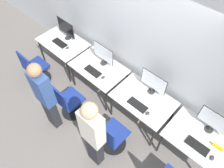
{
  "coord_description": "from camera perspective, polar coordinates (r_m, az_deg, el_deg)",
  "views": [
    {
      "loc": [
        1.68,
        -1.66,
        3.99
      ],
      "look_at": [
        0.0,
        0.15,
        0.86
      ],
      "focal_mm": 35.0,
      "sensor_mm": 36.0,
      "label": 1
    }
  ],
  "objects": [
    {
      "name": "ground_plane",
      "position": [
        4.63,
        -1.27,
        -7.69
      ],
      "size": [
        20.0,
        20.0,
        0.0
      ],
      "primitive_type": "plane",
      "color": "slate"
    },
    {
      "name": "wall_back",
      "position": [
        3.99,
        7.2,
        10.84
      ],
      "size": [
        12.0,
        0.05,
        2.8
      ],
      "color": "#B7BCC1",
      "rests_on": "ground_plane"
    },
    {
      "name": "desk_far_left",
      "position": [
        5.19,
        -12.66,
        10.12
      ],
      "size": [
        1.1,
        0.75,
        0.71
      ],
      "color": "silver",
      "rests_on": "ground_plane"
    },
    {
      "name": "monitor_far_left",
      "position": [
        5.05,
        -11.93,
        14.0
      ],
      "size": [
        0.52,
        0.14,
        0.48
      ],
      "color": "#2D2D2D",
      "rests_on": "desk_far_left"
    },
    {
      "name": "keyboard_far_left",
      "position": [
        5.11,
        -13.51,
        10.37
      ],
      "size": [
        0.37,
        0.16,
        0.02
      ],
      "color": "black",
      "rests_on": "desk_far_left"
    },
    {
      "name": "mouse_far_left",
      "position": [
        4.94,
        -11.57,
        9.21
      ],
      "size": [
        0.06,
        0.09,
        0.03
      ],
      "color": "#333333",
      "rests_on": "desk_far_left"
    },
    {
      "name": "office_chair_far_left",
      "position": [
        5.17,
        -19.48,
        3.65
      ],
      "size": [
        0.48,
        0.48,
        0.9
      ],
      "color": "black",
      "rests_on": "ground_plane"
    },
    {
      "name": "desk_left",
      "position": [
        4.52,
        -3.46,
        3.77
      ],
      "size": [
        1.1,
        0.75,
        0.71
      ],
      "color": "silver",
      "rests_on": "ground_plane"
    },
    {
      "name": "monitor_left",
      "position": [
        4.34,
        -2.29,
        7.92
      ],
      "size": [
        0.52,
        0.14,
        0.48
      ],
      "color": "#2D2D2D",
      "rests_on": "desk_left"
    },
    {
      "name": "keyboard_left",
      "position": [
        4.39,
        -5.03,
        3.34
      ],
      "size": [
        0.37,
        0.16,
        0.02
      ],
      "color": "black",
      "rests_on": "desk_left"
    },
    {
      "name": "mouse_left",
      "position": [
        4.26,
        -2.36,
        1.72
      ],
      "size": [
        0.06,
        0.09,
        0.03
      ],
      "color": "#333333",
      "rests_on": "desk_left"
    },
    {
      "name": "office_chair_left",
      "position": [
        4.41,
        -11.25,
        -4.8
      ],
      "size": [
        0.48,
        0.48,
        0.9
      ],
      "color": "black",
      "rests_on": "ground_plane"
    },
    {
      "name": "person_left",
      "position": [
        3.91,
        -17.11,
        -2.98
      ],
      "size": [
        0.36,
        0.22,
        1.7
      ],
      "color": "#232328",
      "rests_on": "ground_plane"
    },
    {
      "name": "desk_right",
      "position": [
        4.07,
        8.17,
        -4.48
      ],
      "size": [
        1.1,
        0.75,
        0.71
      ],
      "color": "silver",
      "rests_on": "ground_plane"
    },
    {
      "name": "monitor_right",
      "position": [
        3.92,
        10.76,
        0.42
      ],
      "size": [
        0.52,
        0.14,
        0.48
      ],
      "color": "#2D2D2D",
      "rests_on": "desk_right"
    },
    {
      "name": "keyboard_right",
      "position": [
        3.91,
        6.67,
        -5.43
      ],
      "size": [
        0.37,
        0.16,
        0.02
      ],
      "color": "black",
      "rests_on": "desk_right"
    },
    {
      "name": "mouse_right",
      "position": [
        3.84,
        9.28,
        -7.59
      ],
      "size": [
        0.06,
        0.09,
        0.03
      ],
      "color": "#333333",
      "rests_on": "desk_right"
    },
    {
      "name": "office_chair_right",
      "position": [
        3.98,
        -0.11,
        -13.6
      ],
      "size": [
        0.48,
        0.48,
        0.9
      ],
      "color": "black",
      "rests_on": "ground_plane"
    },
    {
      "name": "person_right",
      "position": [
        3.34,
        -5.01,
        -13.01
      ],
      "size": [
        0.36,
        0.23,
        1.77
      ],
      "color": "#232328",
      "rests_on": "ground_plane"
    },
    {
      "name": "desk_far_right",
      "position": [
        3.92,
        21.98,
        -13.77
      ],
      "size": [
        1.1,
        0.75,
        0.71
      ],
      "color": "silver",
      "rests_on": "ground_plane"
    },
    {
      "name": "monitor_far_right",
      "position": [
        3.77,
        25.24,
        -8.86
      ],
      "size": [
        0.52,
        0.14,
        0.48
      ],
      "color": "#2D2D2D",
      "rests_on": "desk_far_right"
    },
    {
      "name": "keyboard_far_right",
      "position": [
        3.77,
        21.33,
        -14.79
      ],
      "size": [
        0.37,
        0.16,
        0.02
      ],
      "color": "black",
      "rests_on": "desk_far_right"
    },
    {
      "name": "mouse_far_right",
      "position": [
        3.77,
        24.68,
        -17.15
      ],
      "size": [
        0.06,
        0.09,
        0.03
      ],
      "color": "#333333",
      "rests_on": "desk_far_right"
    },
    {
      "name": "placard_far_right",
      "position": [
        3.85,
        25.89,
        -14.57
      ],
      "size": [
        0.16,
        0.03,
        0.08
      ],
      "color": "yellow",
      "rests_on": "desk_far_right"
    }
  ]
}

